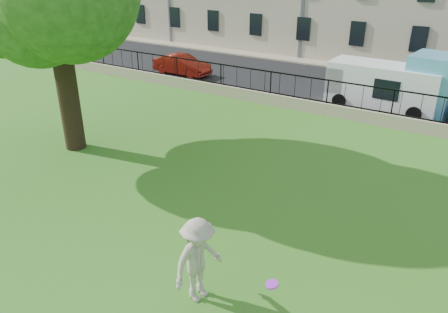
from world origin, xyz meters
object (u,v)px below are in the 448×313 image
Objects in this scene: man at (198,260)px; frisbee at (272,284)px; white_van at (383,87)px; red_sedan at (182,65)px.

frisbee is (1.73, 0.11, 0.07)m from man.
man reaches higher than frisbee.
man is 7.59× the size of frisbee.
white_van is at bearing 11.27° from man.
red_sedan is at bearing -178.31° from white_van.
red_sedan is (-14.27, 15.63, -0.47)m from frisbee.
man is 15.74m from white_van.
red_sedan reaches higher than frisbee.
man is 20.13m from red_sedan.
frisbee is 15.73m from white_van.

